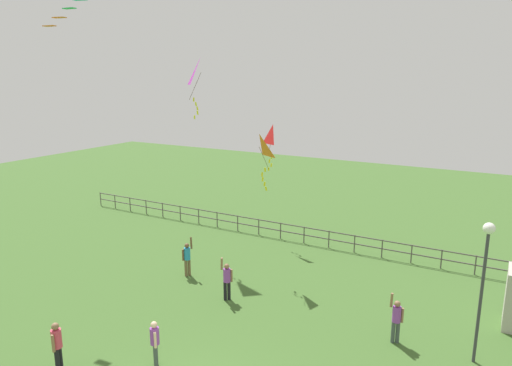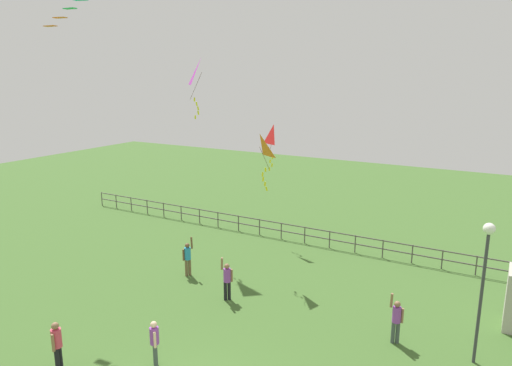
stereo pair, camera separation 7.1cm
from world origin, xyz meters
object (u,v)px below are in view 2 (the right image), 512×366
at_px(person_1, 188,257).
at_px(kite_0, 260,149).
at_px(person_3, 227,279).
at_px(kite_2, 274,136).
at_px(kite_5, 201,74).
at_px(person_0, 57,343).
at_px(lamppost, 485,264).
at_px(person_2, 396,318).
at_px(person_4, 155,341).

distance_m(person_1, kite_0, 5.93).
relative_size(person_1, person_3, 0.99).
bearing_deg(kite_2, kite_0, -70.05).
relative_size(person_3, kite_5, 0.63).
bearing_deg(kite_2, person_1, -99.06).
distance_m(person_3, kite_2, 9.20).
height_order(person_0, kite_2, kite_2).
relative_size(lamppost, person_2, 2.56).
bearing_deg(person_0, person_1, 96.47).
xyz_separation_m(person_1, person_4, (3.30, -5.97, -0.04)).
bearing_deg(person_3, kite_2, 103.53).
xyz_separation_m(person_3, kite_0, (-0.21, 3.14, 4.90)).
distance_m(person_0, person_3, 6.84).
xyz_separation_m(person_2, person_4, (-6.31, -5.05, -0.03)).
xyz_separation_m(lamppost, person_3, (-9.22, -0.30, -2.45)).
height_order(person_0, person_4, person_0).
distance_m(person_1, kite_2, 8.18).
relative_size(person_0, person_2, 0.91).
bearing_deg(kite_0, person_0, -100.44).
height_order(lamppost, kite_0, kite_0).
distance_m(kite_2, kite_5, 5.14).
relative_size(person_2, person_4, 1.18).
bearing_deg(kite_2, lamppost, -33.42).
bearing_deg(person_2, person_3, -178.43).
distance_m(person_2, person_4, 8.08).
xyz_separation_m(person_2, kite_2, (-8.58, 7.41, 4.89)).
distance_m(lamppost, kite_2, 13.46).
height_order(person_2, kite_5, kite_5).
xyz_separation_m(person_1, kite_2, (1.03, 6.49, 4.88)).
height_order(person_2, kite_0, kite_0).
relative_size(person_0, person_3, 0.90).
bearing_deg(person_3, kite_5, 133.56).
distance_m(person_2, person_3, 6.75).
xyz_separation_m(lamppost, person_0, (-11.22, -6.84, -2.43)).
distance_m(person_1, person_2, 9.66).
relative_size(person_4, kite_2, 0.61).
xyz_separation_m(person_0, person_4, (2.43, 1.68, -0.07)).
height_order(lamppost, person_0, lamppost).
xyz_separation_m(lamppost, kite_5, (-13.52, 4.22, 5.71)).
distance_m(lamppost, person_3, 9.55).
relative_size(person_2, kite_5, 0.62).
xyz_separation_m(person_0, kite_5, (-2.30, 11.06, 8.14)).
bearing_deg(person_1, kite_0, 37.50).
height_order(person_4, kite_2, kite_2).
relative_size(person_1, kite_2, 0.73).
bearing_deg(person_1, kite_2, 80.94).
relative_size(person_0, kite_0, 0.65).
bearing_deg(person_0, person_4, 34.63).
xyz_separation_m(person_4, kite_5, (-4.74, 9.38, 8.21)).
bearing_deg(person_3, person_4, -84.85).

